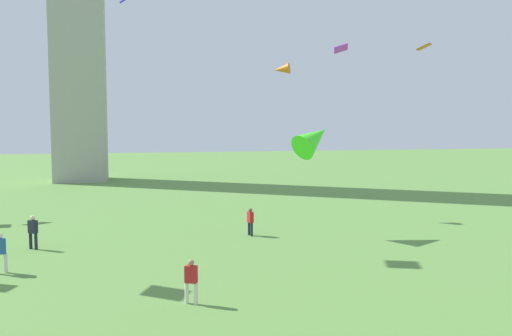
{
  "coord_description": "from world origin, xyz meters",
  "views": [
    {
      "loc": [
        -2.49,
        -5.75,
        6.02
      ],
      "look_at": [
        2.76,
        14.79,
        4.33
      ],
      "focal_mm": 35.21,
      "sensor_mm": 36.0,
      "label": 1
    }
  ],
  "objects": [
    {
      "name": "person_3",
      "position": [
        -7.71,
        16.68,
        0.96
      ],
      "size": [
        0.52,
        0.33,
        1.69
      ],
      "rotation": [
        0.0,
        0.0,
        0.18
      ],
      "color": "silver",
      "rests_on": "ground_plane"
    },
    {
      "name": "person_0",
      "position": [
        4.08,
        21.21,
        0.88
      ],
      "size": [
        0.31,
        0.48,
        1.56
      ],
      "rotation": [
        0.0,
        0.0,
        4.91
      ],
      "color": "#1E2333",
      "rests_on": "ground_plane"
    },
    {
      "name": "kite_flying_3",
      "position": [
        10.68,
        24.08,
        11.03
      ],
      "size": [
        1.06,
        0.72,
        0.61
      ],
      "rotation": [
        0.0,
        0.0,
        6.06
      ],
      "color": "#BD36E9"
    },
    {
      "name": "person_2",
      "position": [
        -0.48,
        11.06,
        0.88
      ],
      "size": [
        0.47,
        0.4,
        1.55
      ],
      "rotation": [
        0.0,
        0.0,
        5.75
      ],
      "color": "silver",
      "rests_on": "ground_plane"
    },
    {
      "name": "kite_flying_5",
      "position": [
        15.22,
        21.93,
        10.98
      ],
      "size": [
        1.38,
        1.47,
        0.51
      ],
      "rotation": [
        0.0,
        0.0,
        0.87
      ],
      "color": "#D75E0D"
    },
    {
      "name": "kite_flying_2",
      "position": [
        7.99,
        27.98,
        10.1
      ],
      "size": [
        1.36,
        1.23,
        0.86
      ],
      "rotation": [
        0.0,
        0.0,
        4.18
      ],
      "color": "orange"
    },
    {
      "name": "person_1",
      "position": [
        -7.15,
        20.81,
        0.96
      ],
      "size": [
        0.5,
        0.48,
        1.69
      ],
      "rotation": [
        0.0,
        0.0,
        2.45
      ],
      "color": "#1E2333",
      "rests_on": "ground_plane"
    },
    {
      "name": "kite_flying_7",
      "position": [
        7.69,
        20.89,
        5.43
      ],
      "size": [
        3.03,
        2.57,
        2.36
      ],
      "rotation": [
        0.0,
        0.0,
        2.05
      ],
      "color": "#3FF122"
    }
  ]
}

